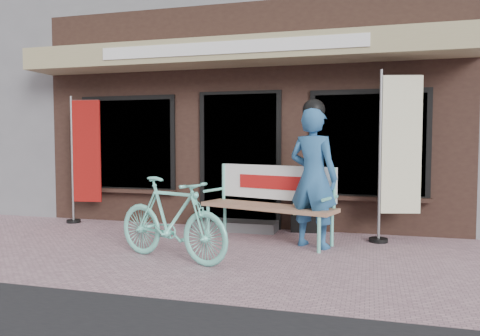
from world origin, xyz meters
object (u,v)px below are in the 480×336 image
(nobori_red, at_px, (84,158))
(bicycle, at_px, (172,219))
(bench, at_px, (271,197))
(nobori_cream, at_px, (398,154))
(person, at_px, (313,175))
(menu_stand, at_px, (306,203))

(nobori_red, bearing_deg, bicycle, -45.22)
(bench, relative_size, nobori_cream, 0.84)
(bench, xyz_separation_m, bicycle, (-0.90, -1.40, -0.13))
(nobori_cream, bearing_deg, nobori_red, 164.43)
(bench, relative_size, person, 1.03)
(bench, height_order, person, person)
(person, bearing_deg, bench, 179.02)
(person, bearing_deg, nobori_red, -169.82)
(bicycle, bearing_deg, nobori_cream, -37.89)
(nobori_cream, xyz_separation_m, menu_stand, (-1.30, 0.32, -0.77))
(bench, distance_m, nobori_red, 3.42)
(bench, bearing_deg, bicycle, -105.71)
(bicycle, xyz_separation_m, nobori_red, (-2.44, 1.90, 0.62))
(bench, distance_m, person, 0.75)
(menu_stand, bearing_deg, bench, -125.47)
(bicycle, bearing_deg, bench, -14.50)
(person, distance_m, nobori_red, 4.04)
(bench, xyz_separation_m, nobori_red, (-3.34, 0.50, 0.50))
(person, xyz_separation_m, menu_stand, (-0.22, 0.92, -0.50))
(nobori_red, bearing_deg, person, -18.05)
(nobori_red, height_order, nobori_cream, nobori_cream)
(person, relative_size, nobori_cream, 0.82)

